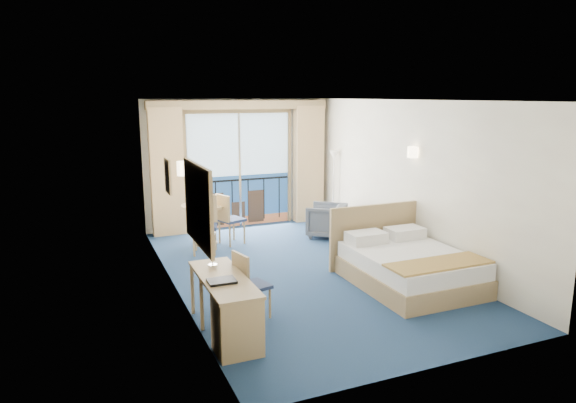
# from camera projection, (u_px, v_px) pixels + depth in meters

# --- Properties ---
(floor) EXTENTS (6.50, 6.50, 0.00)m
(floor) POSITION_uv_depth(u_px,v_px,m) (301.00, 271.00, 8.24)
(floor) COLOR navy
(floor) RESTS_ON ground
(room_walls) EXTENTS (4.04, 6.54, 2.72)m
(room_walls) POSITION_uv_depth(u_px,v_px,m) (302.00, 161.00, 7.88)
(room_walls) COLOR beige
(room_walls) RESTS_ON ground
(balcony_door) EXTENTS (2.36, 0.03, 2.52)m
(balcony_door) POSITION_uv_depth(u_px,v_px,m) (239.00, 173.00, 10.91)
(balcony_door) COLOR navy
(balcony_door) RESTS_ON room_walls
(curtain_left) EXTENTS (0.65, 0.22, 2.55)m
(curtain_left) POSITION_uv_depth(u_px,v_px,m) (167.00, 172.00, 10.16)
(curtain_left) COLOR tan
(curtain_left) RESTS_ON room_walls
(curtain_right) EXTENTS (0.65, 0.22, 2.55)m
(curtain_right) POSITION_uv_depth(u_px,v_px,m) (309.00, 164.00, 11.34)
(curtain_right) COLOR tan
(curtain_right) RESTS_ON room_walls
(pelmet) EXTENTS (3.80, 0.25, 0.18)m
(pelmet) POSITION_uv_depth(u_px,v_px,m) (240.00, 105.00, 10.51)
(pelmet) COLOR #A28958
(pelmet) RESTS_ON room_walls
(mirror) EXTENTS (0.05, 1.25, 0.95)m
(mirror) POSITION_uv_depth(u_px,v_px,m) (198.00, 205.00, 5.82)
(mirror) COLOR #A28958
(mirror) RESTS_ON room_walls
(wall_print) EXTENTS (0.04, 0.42, 0.52)m
(wall_print) POSITION_uv_depth(u_px,v_px,m) (168.00, 176.00, 7.57)
(wall_print) COLOR #A28958
(wall_print) RESTS_ON room_walls
(sconce_left) EXTENTS (0.18, 0.18, 0.18)m
(sconce_left) POSITION_uv_depth(u_px,v_px,m) (184.00, 168.00, 6.59)
(sconce_left) COLOR #FFE5B2
(sconce_left) RESTS_ON room_walls
(sconce_right) EXTENTS (0.18, 0.18, 0.18)m
(sconce_right) POSITION_uv_depth(u_px,v_px,m) (413.00, 152.00, 8.46)
(sconce_right) COLOR #FFE5B2
(sconce_right) RESTS_ON room_walls
(bed) EXTENTS (1.65, 1.96, 1.04)m
(bed) POSITION_uv_depth(u_px,v_px,m) (407.00, 265.00, 7.63)
(bed) COLOR #A28958
(bed) RESTS_ON ground
(nightstand) EXTENTS (0.45, 0.43, 0.59)m
(nightstand) POSITION_uv_depth(u_px,v_px,m) (384.00, 237.00, 9.13)
(nightstand) COLOR #A48657
(nightstand) RESTS_ON ground
(phone) EXTENTS (0.16, 0.13, 0.07)m
(phone) POSITION_uv_depth(u_px,v_px,m) (384.00, 220.00, 9.03)
(phone) COLOR white
(phone) RESTS_ON nightstand
(armchair) EXTENTS (1.01, 1.01, 0.66)m
(armchair) POSITION_uv_depth(u_px,v_px,m) (327.00, 220.00, 10.19)
(armchair) COLOR #474E56
(armchair) RESTS_ON ground
(floor_lamp) EXTENTS (0.22, 0.22, 1.61)m
(floor_lamp) POSITION_uv_depth(u_px,v_px,m) (334.00, 169.00, 10.96)
(floor_lamp) COLOR silver
(floor_lamp) RESTS_ON ground
(desk) EXTENTS (0.51, 1.48, 0.70)m
(desk) POSITION_uv_depth(u_px,v_px,m) (234.00, 316.00, 5.67)
(desk) COLOR #A28958
(desk) RESTS_ON ground
(desk_chair) EXTENTS (0.46, 0.45, 0.87)m
(desk_chair) POSITION_uv_depth(u_px,v_px,m) (248.00, 282.00, 6.40)
(desk_chair) COLOR #212D4D
(desk_chair) RESTS_ON ground
(folder) EXTENTS (0.32, 0.24, 0.03)m
(folder) POSITION_uv_depth(u_px,v_px,m) (222.00, 281.00, 5.81)
(folder) COLOR black
(folder) RESTS_ON desk
(desk_lamp) EXTENTS (0.11, 0.11, 0.43)m
(desk_lamp) POSITION_uv_depth(u_px,v_px,m) (212.00, 242.00, 6.25)
(desk_lamp) COLOR silver
(desk_lamp) RESTS_ON desk
(round_table) EXTENTS (0.84, 0.84, 0.76)m
(round_table) POSITION_uv_depth(u_px,v_px,m) (204.00, 214.00, 9.66)
(round_table) COLOR #A28958
(round_table) RESTS_ON ground
(table_chair_a) EXTENTS (0.54, 0.53, 0.97)m
(table_chair_a) POSITION_uv_depth(u_px,v_px,m) (228.00, 216.00, 9.62)
(table_chair_a) COLOR #212D4D
(table_chair_a) RESTS_ON ground
(table_chair_b) EXTENTS (0.55, 0.56, 1.02)m
(table_chair_b) POSITION_uv_depth(u_px,v_px,m) (205.00, 221.00, 9.15)
(table_chair_b) COLOR #212D4D
(table_chair_b) RESTS_ON ground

